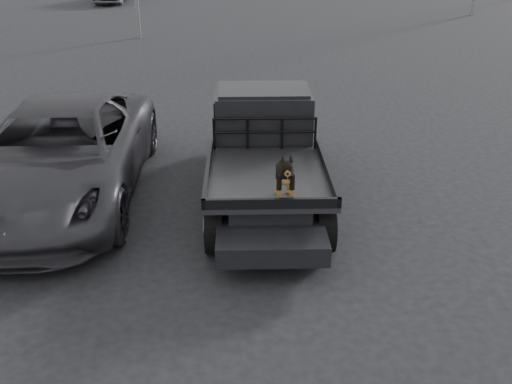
{
  "coord_description": "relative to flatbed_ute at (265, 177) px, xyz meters",
  "views": [
    {
      "loc": [
        -0.91,
        -7.4,
        4.51
      ],
      "look_at": [
        -0.72,
        -0.47,
        1.23
      ],
      "focal_mm": 40.0,
      "sensor_mm": 36.0,
      "label": 1
    }
  ],
  "objects": [
    {
      "name": "headache_rack",
      "position": [
        -0.0,
        0.2,
        0.74
      ],
      "size": [
        1.8,
        0.08,
        0.55
      ],
      "primitive_type": null,
      "color": "black",
      "rests_on": "flatbed_ute"
    },
    {
      "name": "ute_cab",
      "position": [
        -0.0,
        0.95,
        0.9
      ],
      "size": [
        1.72,
        1.3,
        0.88
      ],
      "primitive_type": null,
      "color": "black",
      "rests_on": "flatbed_ute"
    },
    {
      "name": "flatbed_ute",
      "position": [
        0.0,
        0.0,
        0.0
      ],
      "size": [
        2.0,
        5.4,
        0.92
      ],
      "primitive_type": null,
      "color": "black",
      "rests_on": "ground"
    },
    {
      "name": "dog",
      "position": [
        0.2,
        -1.82,
        0.83
      ],
      "size": [
        0.32,
        0.6,
        0.74
      ],
      "primitive_type": null,
      "color": "black",
      "rests_on": "flatbed_ute"
    },
    {
      "name": "ground",
      "position": [
        0.5,
        -1.76,
        -0.46
      ],
      "size": [
        120.0,
        120.0,
        0.0
      ],
      "primitive_type": "plane",
      "color": "black",
      "rests_on": "ground"
    },
    {
      "name": "parked_suv",
      "position": [
        -3.6,
        0.26,
        0.37
      ],
      "size": [
        2.85,
        6.02,
        1.66
      ],
      "primitive_type": "imported",
      "rotation": [
        0.0,
        0.0,
        0.01
      ],
      "color": "#2E2E33",
      "rests_on": "ground"
    }
  ]
}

